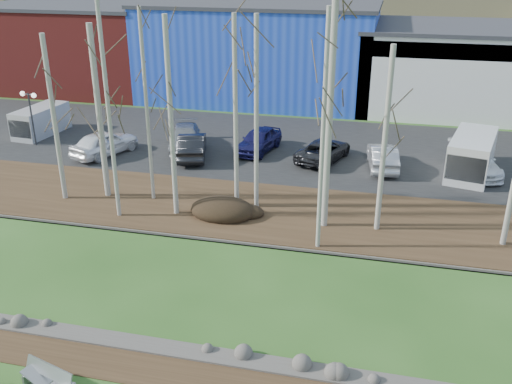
% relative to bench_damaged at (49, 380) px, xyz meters
% --- Properties ---
extents(dirt_strip, '(80.00, 1.80, 0.03)m').
position_rel_bench_damaged_xyz_m(dirt_strip, '(3.90, 1.68, -0.41)').
color(dirt_strip, '#382616').
rests_on(dirt_strip, ground).
extents(near_bank_rocks, '(80.00, 0.80, 0.50)m').
position_rel_bench_damaged_xyz_m(near_bank_rocks, '(3.90, 2.68, -0.43)').
color(near_bank_rocks, '#47423D').
rests_on(near_bank_rocks, ground).
extents(river, '(80.00, 8.00, 0.90)m').
position_rel_bench_damaged_xyz_m(river, '(3.90, 6.78, -0.43)').
color(river, black).
rests_on(river, ground).
extents(far_bank_rocks, '(80.00, 0.80, 0.46)m').
position_rel_bench_damaged_xyz_m(far_bank_rocks, '(3.90, 10.88, -0.43)').
color(far_bank_rocks, '#47423D').
rests_on(far_bank_rocks, ground).
extents(far_bank, '(80.00, 7.00, 0.15)m').
position_rel_bench_damaged_xyz_m(far_bank, '(3.90, 14.08, -0.35)').
color(far_bank, '#382616').
rests_on(far_bank, ground).
extents(parking_lot, '(80.00, 14.00, 0.14)m').
position_rel_bench_damaged_xyz_m(parking_lot, '(3.90, 24.58, -0.36)').
color(parking_lot, black).
rests_on(parking_lot, ground).
extents(building_brick, '(16.32, 12.24, 7.80)m').
position_rel_bench_damaged_xyz_m(building_brick, '(-20.10, 38.58, 3.48)').
color(building_brick, maroon).
rests_on(building_brick, ground).
extents(building_blue, '(20.40, 12.24, 8.30)m').
position_rel_bench_damaged_xyz_m(building_blue, '(-2.10, 38.58, 3.73)').
color(building_blue, blue).
rests_on(building_blue, ground).
extents(building_white, '(18.36, 12.24, 6.80)m').
position_rel_bench_damaged_xyz_m(building_white, '(15.90, 38.57, 2.99)').
color(building_white, silver).
rests_on(building_white, ground).
extents(bench_damaged, '(1.99, 1.12, 0.84)m').
position_rel_bench_damaged_xyz_m(bench_damaged, '(0.00, 0.00, 0.00)').
color(bench_damaged, '#AAADAF').
rests_on(bench_damaged, ground).
extents(dirt_mound, '(3.31, 2.34, 0.65)m').
position_rel_bench_damaged_xyz_m(dirt_mound, '(1.71, 13.05, 0.05)').
color(dirt_mound, black).
rests_on(dirt_mound, far_bank).
extents(birch_0, '(0.26, 0.26, 8.67)m').
position_rel_bench_damaged_xyz_m(birch_0, '(-7.19, 13.16, 4.06)').
color(birch_0, beige).
rests_on(birch_0, far_bank).
extents(birch_1, '(0.19, 0.19, 9.91)m').
position_rel_bench_damaged_xyz_m(birch_1, '(-2.51, 14.21, 4.68)').
color(birch_1, beige).
rests_on(birch_1, far_bank).
extents(birch_2, '(0.31, 0.31, 9.11)m').
position_rel_bench_damaged_xyz_m(birch_2, '(-5.10, 14.01, 4.28)').
color(birch_2, beige).
rests_on(birch_2, far_bank).
extents(birch_3, '(0.20, 0.20, 10.79)m').
position_rel_bench_damaged_xyz_m(birch_3, '(-3.37, 11.82, 5.12)').
color(birch_3, beige).
rests_on(birch_3, far_bank).
extents(birch_4, '(0.25, 0.25, 9.76)m').
position_rel_bench_damaged_xyz_m(birch_4, '(-0.65, 12.75, 4.60)').
color(birch_4, beige).
rests_on(birch_4, far_bank).
extents(birch_5, '(0.23, 0.23, 9.70)m').
position_rel_bench_damaged_xyz_m(birch_5, '(3.14, 14.45, 4.58)').
color(birch_5, beige).
rests_on(birch_5, far_bank).
extents(birch_6, '(0.20, 0.20, 10.43)m').
position_rel_bench_damaged_xyz_m(birch_6, '(6.84, 10.88, 4.94)').
color(birch_6, beige).
rests_on(birch_6, far_bank).
extents(birch_7, '(0.31, 0.31, 10.71)m').
position_rel_bench_damaged_xyz_m(birch_7, '(6.85, 13.08, 5.08)').
color(birch_7, beige).
rests_on(birch_7, far_bank).
extents(birch_8, '(0.25, 0.25, 8.71)m').
position_rel_bench_damaged_xyz_m(birch_8, '(9.37, 13.28, 4.08)').
color(birch_8, beige).
rests_on(birch_8, far_bank).
extents(birch_10, '(0.23, 0.23, 9.70)m').
position_rel_bench_damaged_xyz_m(birch_10, '(2.09, 14.45, 4.58)').
color(birch_10, beige).
rests_on(birch_10, far_bank).
extents(street_lamp, '(1.36, 0.64, 3.68)m').
position_rel_bench_damaged_xyz_m(street_lamp, '(-13.88, 20.78, 2.61)').
color(street_lamp, '#262628').
rests_on(street_lamp, parking_lot).
extents(car_0, '(3.48, 5.09, 1.61)m').
position_rel_bench_damaged_xyz_m(car_0, '(-8.33, 20.09, 0.52)').
color(car_0, white).
rests_on(car_0, parking_lot).
extents(car_1, '(2.92, 5.03, 1.57)m').
position_rel_bench_damaged_xyz_m(car_1, '(-2.65, 20.98, 0.50)').
color(car_1, black).
rests_on(car_1, parking_lot).
extents(car_2, '(3.51, 5.43, 1.46)m').
position_rel_bench_damaged_xyz_m(car_2, '(-3.67, 22.51, 0.45)').
color(car_2, gray).
rests_on(car_2, parking_lot).
extents(car_3, '(2.70, 4.78, 1.53)m').
position_rel_bench_damaged_xyz_m(car_3, '(1.27, 23.03, 0.48)').
color(car_3, '#1A1950').
rests_on(car_3, parking_lot).
extents(car_4, '(2.14, 4.65, 1.48)m').
position_rel_bench_damaged_xyz_m(car_4, '(9.34, 21.75, 0.45)').
color(car_4, '#A8A8AA').
rests_on(car_4, parking_lot).
extents(car_5, '(3.51, 5.23, 1.33)m').
position_rel_bench_damaged_xyz_m(car_5, '(5.66, 22.31, 0.38)').
color(car_5, '#2A292C').
rests_on(car_5, parking_lot).
extents(car_6, '(3.26, 5.35, 1.45)m').
position_rel_bench_damaged_xyz_m(car_6, '(14.73, 22.25, 0.44)').
color(car_6, white).
rests_on(car_6, parking_lot).
extents(van_white, '(3.37, 5.73, 2.35)m').
position_rel_bench_damaged_xyz_m(van_white, '(14.42, 21.81, 0.89)').
color(van_white, white).
rests_on(van_white, parking_lot).
extents(van_grey, '(2.28, 4.63, 1.96)m').
position_rel_bench_damaged_xyz_m(van_grey, '(-14.91, 22.98, 0.69)').
color(van_grey, silver).
rests_on(van_grey, parking_lot).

